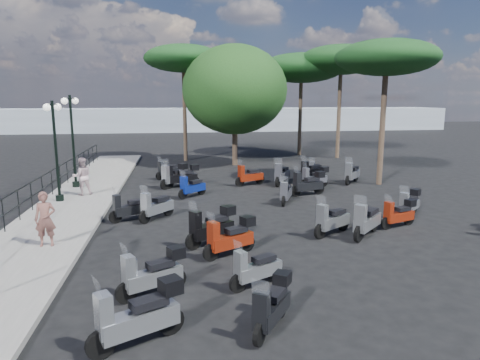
{
  "coord_description": "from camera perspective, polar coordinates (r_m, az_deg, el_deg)",
  "views": [
    {
      "loc": [
        -2.14,
        -14.87,
        4.42
      ],
      "look_at": [
        0.24,
        1.67,
        1.2
      ],
      "focal_mm": 32.0,
      "sensor_mm": 36.0,
      "label": 1
    }
  ],
  "objects": [
    {
      "name": "broadleaf_tree",
      "position": [
        28.33,
        -0.7,
        11.93
      ],
      "size": [
        6.8,
        6.8,
        7.82
      ],
      "color": "#38281E",
      "rests_on": "ground"
    },
    {
      "name": "scooter_14",
      "position": [
        19.83,
        9.05,
        -0.53
      ],
      "size": [
        1.75,
        0.78,
        1.42
      ],
      "rotation": [
        0.0,
        0.0,
        1.85
      ],
      "color": "black",
      "rests_on": "ground"
    },
    {
      "name": "distant_hills",
      "position": [
        59.98,
        -6.21,
        8.04
      ],
      "size": [
        70.0,
        8.0,
        3.0
      ],
      "primitive_type": "cube",
      "color": "gray",
      "rests_on": "ground"
    },
    {
      "name": "scooter_12",
      "position": [
        10.31,
        2.12,
        -11.84
      ],
      "size": [
        1.43,
        0.87,
        1.25
      ],
      "rotation": [
        0.0,
        0.0,
        2.06
      ],
      "color": "black",
      "rests_on": "ground"
    },
    {
      "name": "pine_2",
      "position": [
        30.64,
        -7.56,
        15.71
      ],
      "size": [
        5.4,
        5.4,
        8.02
      ],
      "color": "#38281E",
      "rests_on": "ground"
    },
    {
      "name": "woman",
      "position": [
        13.68,
        -24.54,
        -4.77
      ],
      "size": [
        0.62,
        0.44,
        1.61
      ],
      "primitive_type": "imported",
      "rotation": [
        0.0,
        0.0,
        0.08
      ],
      "color": "brown",
      "rests_on": "sidewalk"
    },
    {
      "name": "scooter_9",
      "position": [
        21.5,
        -7.76,
        0.47
      ],
      "size": [
        1.84,
        0.8,
        1.49
      ],
      "rotation": [
        0.0,
        0.0,
        1.84
      ],
      "color": "black",
      "rests_on": "ground"
    },
    {
      "name": "pedestrian_far",
      "position": [
        20.24,
        -20.3,
        0.47
      ],
      "size": [
        0.98,
        0.87,
        1.68
      ],
      "primitive_type": "imported",
      "rotation": [
        0.0,
        0.0,
        3.48
      ],
      "color": "#C7A9AE",
      "rests_on": "sidewalk"
    },
    {
      "name": "pine_1",
      "position": [
        32.71,
        13.34,
        15.3
      ],
      "size": [
        6.05,
        6.05,
        8.18
      ],
      "color": "#38281E",
      "rests_on": "ground"
    },
    {
      "name": "railing",
      "position": [
        18.89,
        -25.47,
        -0.92
      ],
      "size": [
        0.04,
        26.04,
        1.1
      ],
      "color": "black",
      "rests_on": "sidewalk"
    },
    {
      "name": "ground",
      "position": [
        15.66,
        -0.01,
        -5.49
      ],
      "size": [
        120.0,
        120.0,
        0.0
      ],
      "primitive_type": "plane",
      "color": "black",
      "rests_on": "ground"
    },
    {
      "name": "scooter_4",
      "position": [
        19.4,
        -6.46,
        -0.99
      ],
      "size": [
        1.29,
        1.14,
        1.29
      ],
      "rotation": [
        0.0,
        0.0,
        2.29
      ],
      "color": "black",
      "rests_on": "ground"
    },
    {
      "name": "pine_0",
      "position": [
        33.86,
        8.19,
        14.54
      ],
      "size": [
        6.4,
        6.4,
        7.77
      ],
      "color": "#38281E",
      "rests_on": "ground"
    },
    {
      "name": "scooter_0",
      "position": [
        8.24,
        -13.45,
        -17.33
      ],
      "size": [
        1.71,
        1.08,
        1.48
      ],
      "rotation": [
        0.0,
        0.0,
        2.06
      ],
      "color": "black",
      "rests_on": "ground"
    },
    {
      "name": "scooter_15",
      "position": [
        21.85,
        1.26,
        0.51
      ],
      "size": [
        1.63,
        0.9,
        1.38
      ],
      "rotation": [
        0.0,
        0.0,
        1.99
      ],
      "color": "black",
      "rests_on": "ground"
    },
    {
      "name": "scooter_13",
      "position": [
        14.29,
        12.1,
        -5.32
      ],
      "size": [
        1.52,
        1.1,
        1.41
      ],
      "rotation": [
        0.0,
        0.0,
        2.16
      ],
      "color": "black",
      "rests_on": "ground"
    },
    {
      "name": "scooter_1",
      "position": [
        10.05,
        -11.59,
        -12.21
      ],
      "size": [
        1.57,
        0.99,
        1.36
      ],
      "rotation": [
        0.0,
        0.0,
        2.06
      ],
      "color": "black",
      "rests_on": "ground"
    },
    {
      "name": "lamp_post_1",
      "position": [
        19.22,
        -23.39,
        4.35
      ],
      "size": [
        0.46,
        1.21,
        4.16
      ],
      "rotation": [
        0.0,
        0.0,
        -0.19
      ],
      "color": "black",
      "rests_on": "sidewalk"
    },
    {
      "name": "scooter_16",
      "position": [
        22.14,
        5.58,
        0.69
      ],
      "size": [
        1.12,
        1.64,
        1.48
      ],
      "rotation": [
        0.0,
        0.0,
        2.58
      ],
      "color": "black",
      "rests_on": "ground"
    },
    {
      "name": "scooter_21",
      "position": [
        21.58,
        9.9,
        0.28
      ],
      "size": [
        1.62,
        0.81,
        1.34
      ],
      "rotation": [
        0.0,
        0.0,
        1.91
      ],
      "color": "black",
      "rests_on": "ground"
    },
    {
      "name": "scooter_3",
      "position": [
        16.07,
        -14.48,
        -3.74
      ],
      "size": [
        1.52,
        0.89,
        1.31
      ],
      "rotation": [
        0.0,
        0.0,
        2.03
      ],
      "color": "black",
      "rests_on": "ground"
    },
    {
      "name": "scooter_20",
      "position": [
        23.24,
        9.5,
        1.05
      ],
      "size": [
        1.64,
        1.04,
        1.45
      ],
      "rotation": [
        0.0,
        0.0,
        2.08
      ],
      "color": "black",
      "rests_on": "ground"
    },
    {
      "name": "scooter_26",
      "position": [
        23.13,
        14.69,
        0.8
      ],
      "size": [
        1.28,
        1.45,
        1.45
      ],
      "rotation": [
        0.0,
        0.0,
        2.42
      ],
      "color": "black",
      "rests_on": "ground"
    },
    {
      "name": "scooter_18",
      "position": [
        14.36,
        16.49,
        -5.31
      ],
      "size": [
        1.41,
        1.4,
        1.49
      ],
      "rotation": [
        0.0,
        0.0,
        2.35
      ],
      "color": "black",
      "rests_on": "ground"
    },
    {
      "name": "scooter_11",
      "position": [
        8.57,
        4.25,
        -16.51
      ],
      "size": [
        1.03,
        1.4,
        1.27
      ],
      "rotation": [
        0.0,
        0.0,
        2.55
      ],
      "color": "black",
      "rests_on": "ground"
    },
    {
      "name": "pine_3",
      "position": [
        23.02,
        18.96,
        15.1
      ],
      "size": [
        5.08,
        5.08,
        7.25
      ],
      "color": "#38281E",
      "rests_on": "ground"
    },
    {
      "name": "scooter_25",
      "position": [
        17.33,
        21.62,
        -3.0
      ],
      "size": [
        1.33,
        1.16,
        1.29
      ],
      "rotation": [
        0.0,
        0.0,
        2.27
      ],
      "color": "black",
      "rests_on": "ground"
    },
    {
      "name": "lamp_post_2",
      "position": [
        22.02,
        -21.43,
        5.57
      ],
      "size": [
        0.57,
        1.26,
        4.4
      ],
      "rotation": [
        0.0,
        0.0,
        -0.27
      ],
      "color": "black",
      "rests_on": "sidewalk"
    },
    {
      "name": "scooter_7",
      "position": [
        12.17,
        -1.31,
        -7.75
      ],
      "size": [
        1.6,
        1.04,
        1.4
      ],
      "rotation": [
        0.0,
        0.0,
        2.08
      ],
      "color": "black",
      "rests_on": "ground"
    },
    {
      "name": "scooter_27",
      "position": [
        24.16,
        9.9,
        1.24
      ],
      "size": [
        1.02,
        1.32,
        1.25
      ],
      "rotation": [
        0.0,
        0.0,
        2.5
      ],
      "color": "black",
      "rests_on": "ground"
    },
    {
      "name": "sidewalk",
      "position": [
        18.9,
        -21.33,
        -3.15
      ],
      "size": [
        3.0,
        30.0,
        0.15
      ],
      "primitive_type": "cube",
      "color": "slate",
      "rests_on": "ground"
    },
    {
      "name": "scooter_5",
      "position": [
        23.98,
        -9.55,
        1.22
      ],
      "size": [
        1.41,
        0.99,
        1.29
      ],
      "rotation": [
        0.0,
        0.0,
        2.15
      ],
      "color": "black",
      "rests_on": "ground"
    },
    {
      "name": "scooter_2",
      "position": [
        13.09,
        -3.81,
        -6.29
      ],
      "size": [
        1.63,
        1.19,
        1.48
      ],
      "rotation": [
        0.0,
        0.0,
        2.16
      ],
      "color": "black",
      "rests_on": "ground"
    },
    {
      "name": "scooter_19",
      "position": [
        18.24,
        6.13,
        -1.76
      ],
      "size": [
        0.82,
        1.5,
        1.27
      ],
      "rotation": [
        0.0,
        0.0,
        2.73
      ],
      "color": "black",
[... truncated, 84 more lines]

